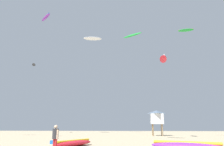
{
  "coord_description": "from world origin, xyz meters",
  "views": [
    {
      "loc": [
        2.34,
        -10.45,
        1.7
      ],
      "look_at": [
        0.0,
        17.56,
        8.26
      ],
      "focal_mm": 36.02,
      "sensor_mm": 36.0,
      "label": 1
    }
  ],
  "objects_px": {
    "person_left": "(56,130)",
    "person_foreground": "(55,136)",
    "cooler_box": "(53,142)",
    "kite_aloft_8": "(46,17)",
    "kite_grounded_mid": "(186,146)",
    "kite_aloft_4": "(93,39)",
    "kite_aloft_0": "(163,59)",
    "kite_aloft_7": "(186,30)",
    "kite_aloft_6": "(34,65)",
    "lifeguard_tower": "(157,117)",
    "kite_aloft_2": "(132,35)",
    "kite_grounded_near": "(74,143)"
  },
  "relations": [
    {
      "from": "kite_aloft_8",
      "to": "kite_aloft_6",
      "type": "bearing_deg",
      "value": 134.17
    },
    {
      "from": "kite_grounded_mid",
      "to": "person_foreground",
      "type": "bearing_deg",
      "value": -165.63
    },
    {
      "from": "person_foreground",
      "to": "kite_aloft_2",
      "type": "relative_size",
      "value": 0.65
    },
    {
      "from": "person_left",
      "to": "person_foreground",
      "type": "bearing_deg",
      "value": -118.18
    },
    {
      "from": "person_left",
      "to": "kite_aloft_7",
      "type": "bearing_deg",
      "value": -56.33
    },
    {
      "from": "kite_aloft_4",
      "to": "kite_aloft_6",
      "type": "bearing_deg",
      "value": -164.08
    },
    {
      "from": "kite_aloft_0",
      "to": "kite_aloft_8",
      "type": "height_order",
      "value": "kite_aloft_8"
    },
    {
      "from": "kite_aloft_0",
      "to": "kite_aloft_4",
      "type": "relative_size",
      "value": 0.8
    },
    {
      "from": "person_foreground",
      "to": "cooler_box",
      "type": "relative_size",
      "value": 3.08
    },
    {
      "from": "kite_aloft_4",
      "to": "kite_grounded_mid",
      "type": "bearing_deg",
      "value": -69.33
    },
    {
      "from": "lifeguard_tower",
      "to": "kite_aloft_4",
      "type": "xyz_separation_m",
      "value": [
        -13.23,
        11.8,
        19.14
      ]
    },
    {
      "from": "person_foreground",
      "to": "kite_aloft_4",
      "type": "xyz_separation_m",
      "value": [
        -4.07,
        35.96,
        21.19
      ]
    },
    {
      "from": "kite_aloft_8",
      "to": "kite_aloft_7",
      "type": "bearing_deg",
      "value": -21.41
    },
    {
      "from": "kite_grounded_mid",
      "to": "kite_aloft_4",
      "type": "distance_m",
      "value": 42.2
    },
    {
      "from": "kite_grounded_mid",
      "to": "kite_aloft_0",
      "type": "xyz_separation_m",
      "value": [
        1.07,
        15.35,
        10.88
      ]
    },
    {
      "from": "person_foreground",
      "to": "person_left",
      "type": "bearing_deg",
      "value": -122.38
    },
    {
      "from": "cooler_box",
      "to": "kite_aloft_2",
      "type": "xyz_separation_m",
      "value": [
        7.63,
        4.75,
        12.41
      ]
    },
    {
      "from": "kite_grounded_mid",
      "to": "kite_aloft_6",
      "type": "bearing_deg",
      "value": 130.04
    },
    {
      "from": "cooler_box",
      "to": "kite_aloft_4",
      "type": "bearing_deg",
      "value": 93.21
    },
    {
      "from": "kite_grounded_mid",
      "to": "kite_aloft_4",
      "type": "height_order",
      "value": "kite_aloft_4"
    },
    {
      "from": "kite_aloft_0",
      "to": "kite_aloft_7",
      "type": "distance_m",
      "value": 6.13
    },
    {
      "from": "cooler_box",
      "to": "kite_aloft_6",
      "type": "bearing_deg",
      "value": 119.12
    },
    {
      "from": "kite_grounded_mid",
      "to": "kite_aloft_2",
      "type": "distance_m",
      "value": 15.81
    },
    {
      "from": "kite_aloft_0",
      "to": "kite_aloft_6",
      "type": "relative_size",
      "value": 1.38
    },
    {
      "from": "kite_grounded_mid",
      "to": "kite_aloft_4",
      "type": "relative_size",
      "value": 1.15
    },
    {
      "from": "kite_aloft_7",
      "to": "kite_aloft_4",
      "type": "bearing_deg",
      "value": 134.92
    },
    {
      "from": "kite_aloft_7",
      "to": "kite_aloft_8",
      "type": "height_order",
      "value": "kite_aloft_8"
    },
    {
      "from": "kite_aloft_2",
      "to": "kite_aloft_6",
      "type": "height_order",
      "value": "kite_aloft_6"
    },
    {
      "from": "kite_aloft_8",
      "to": "lifeguard_tower",
      "type": "bearing_deg",
      "value": -11.73
    },
    {
      "from": "person_left",
      "to": "kite_aloft_0",
      "type": "distance_m",
      "value": 20.3
    },
    {
      "from": "kite_grounded_near",
      "to": "kite_grounded_mid",
      "type": "distance_m",
      "value": 8.85
    },
    {
      "from": "lifeguard_tower",
      "to": "kite_aloft_0",
      "type": "bearing_deg",
      "value": -85.11
    },
    {
      "from": "cooler_box",
      "to": "kite_aloft_0",
      "type": "xyz_separation_m",
      "value": [
        12.16,
        10.76,
        11.02
      ]
    },
    {
      "from": "kite_aloft_0",
      "to": "kite_aloft_8",
      "type": "xyz_separation_m",
      "value": [
        -22.94,
        11.24,
        13.39
      ]
    },
    {
      "from": "kite_grounded_near",
      "to": "kite_aloft_7",
      "type": "xyz_separation_m",
      "value": [
        13.42,
        13.86,
        15.68
      ]
    },
    {
      "from": "cooler_box",
      "to": "kite_aloft_8",
      "type": "distance_m",
      "value": 34.59
    },
    {
      "from": "cooler_box",
      "to": "kite_aloft_2",
      "type": "bearing_deg",
      "value": 31.91
    },
    {
      "from": "lifeguard_tower",
      "to": "kite_aloft_6",
      "type": "height_order",
      "value": "kite_aloft_6"
    },
    {
      "from": "lifeguard_tower",
      "to": "kite_grounded_mid",
      "type": "bearing_deg",
      "value": -91.31
    },
    {
      "from": "cooler_box",
      "to": "kite_grounded_mid",
      "type": "bearing_deg",
      "value": -22.46
    },
    {
      "from": "kite_aloft_6",
      "to": "person_foreground",
      "type": "bearing_deg",
      "value": -62.75
    },
    {
      "from": "lifeguard_tower",
      "to": "kite_aloft_7",
      "type": "distance_m",
      "value": 14.8
    },
    {
      "from": "lifeguard_tower",
      "to": "kite_grounded_near",
      "type": "bearing_deg",
      "value": -114.72
    },
    {
      "from": "kite_grounded_near",
      "to": "kite_aloft_6",
      "type": "relative_size",
      "value": 1.76
    },
    {
      "from": "kite_grounded_near",
      "to": "kite_aloft_7",
      "type": "relative_size",
      "value": 1.9
    },
    {
      "from": "kite_aloft_6",
      "to": "kite_aloft_7",
      "type": "distance_m",
      "value": 33.31
    },
    {
      "from": "cooler_box",
      "to": "kite_aloft_8",
      "type": "relative_size",
      "value": 0.14
    },
    {
      "from": "kite_grounded_near",
      "to": "person_foreground",
      "type": "bearing_deg",
      "value": -91.29
    },
    {
      "from": "kite_grounded_near",
      "to": "kite_aloft_4",
      "type": "xyz_separation_m",
      "value": [
        -4.17,
        31.49,
        21.94
      ]
    },
    {
      "from": "cooler_box",
      "to": "kite_aloft_0",
      "type": "relative_size",
      "value": 0.15
    }
  ]
}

